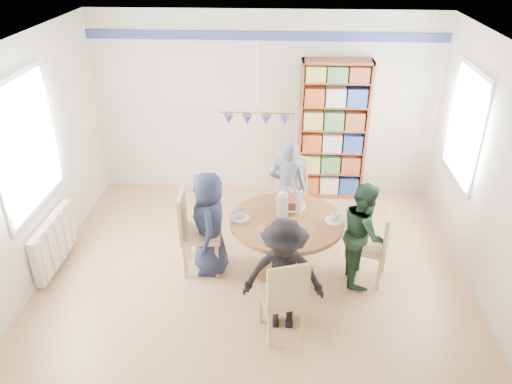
# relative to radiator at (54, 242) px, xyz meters

# --- Properties ---
(ground) EXTENTS (5.00, 5.00, 0.00)m
(ground) POSITION_rel_radiator_xyz_m (2.42, -0.30, -0.35)
(ground) COLOR tan
(room_shell) EXTENTS (5.00, 5.00, 5.00)m
(room_shell) POSITION_rel_radiator_xyz_m (2.16, 0.57, 1.30)
(room_shell) COLOR white
(room_shell) RESTS_ON ground
(radiator) EXTENTS (0.12, 1.00, 0.60)m
(radiator) POSITION_rel_radiator_xyz_m (0.00, 0.00, 0.00)
(radiator) COLOR silver
(radiator) RESTS_ON ground
(dining_table) EXTENTS (1.30, 1.30, 0.75)m
(dining_table) POSITION_rel_radiator_xyz_m (2.77, 0.02, 0.21)
(dining_table) COLOR brown
(dining_table) RESTS_ON ground
(chair_left) EXTENTS (0.49, 0.49, 1.03)m
(chair_left) POSITION_rel_radiator_xyz_m (1.69, 0.06, 0.22)
(chair_left) COLOR tan
(chair_left) RESTS_ON ground
(chair_right) EXTENTS (0.52, 0.52, 0.93)m
(chair_right) POSITION_rel_radiator_xyz_m (3.80, -0.03, 0.16)
(chair_right) COLOR tan
(chair_right) RESTS_ON ground
(chair_far) EXTENTS (0.59, 0.59, 1.04)m
(chair_far) POSITION_rel_radiator_xyz_m (2.78, 1.05, 0.22)
(chair_far) COLOR tan
(chair_far) RESTS_ON ground
(chair_near) EXTENTS (0.53, 0.53, 0.95)m
(chair_near) POSITION_rel_radiator_xyz_m (2.76, -1.02, 0.17)
(chair_near) COLOR tan
(chair_near) RESTS_ON ground
(person_left) EXTENTS (0.49, 0.68, 1.28)m
(person_left) POSITION_rel_radiator_xyz_m (1.88, 0.05, 0.29)
(person_left) COLOR #1B223B
(person_left) RESTS_ON ground
(person_right) EXTENTS (0.49, 0.62, 1.25)m
(person_right) POSITION_rel_radiator_xyz_m (3.64, -0.02, 0.27)
(person_right) COLOR #1A3522
(person_right) RESTS_ON ground
(person_far) EXTENTS (0.51, 0.34, 1.37)m
(person_far) POSITION_rel_radiator_xyz_m (2.78, 0.89, 0.33)
(person_far) COLOR gray
(person_far) RESTS_ON ground
(person_near) EXTENTS (0.82, 0.47, 1.26)m
(person_near) POSITION_rel_radiator_xyz_m (2.75, -0.85, 0.28)
(person_near) COLOR black
(person_near) RESTS_ON ground
(bookshelf) EXTENTS (0.99, 0.30, 2.07)m
(bookshelf) POSITION_rel_radiator_xyz_m (3.42, 2.04, 0.67)
(bookshelf) COLOR brown
(bookshelf) RESTS_ON ground
(tableware) EXTENTS (1.29, 1.29, 0.34)m
(tableware) POSITION_rel_radiator_xyz_m (2.74, 0.04, 0.47)
(tableware) COLOR white
(tableware) RESTS_ON dining_table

